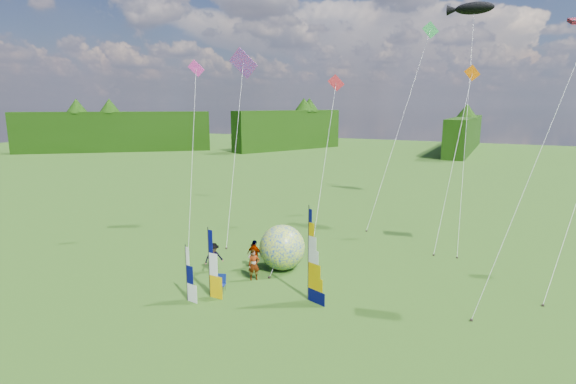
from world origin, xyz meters
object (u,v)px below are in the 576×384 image
at_px(bol_inflatable, 282,247).
at_px(spectator_d, 255,255).
at_px(spectator_b, 253,256).
at_px(spectator_c, 214,258).
at_px(camp_chair, 220,284).
at_px(feather_banner_main, 308,255).
at_px(side_banner_far, 187,274).
at_px(spectator_a, 254,265).
at_px(kite_whale, 468,108).
at_px(side_banner_left, 209,264).

distance_m(bol_inflatable, spectator_d, 1.74).
bearing_deg(spectator_b, spectator_c, -107.18).
distance_m(bol_inflatable, camp_chair, 4.83).
xyz_separation_m(feather_banner_main, spectator_d, (-4.71, 2.59, -1.51)).
bearing_deg(bol_inflatable, spectator_c, -146.35).
xyz_separation_m(side_banner_far, spectator_c, (-1.12, 3.89, -0.54)).
height_order(side_banner_far, spectator_d, side_banner_far).
height_order(spectator_b, spectator_d, spectator_d).
bearing_deg(spectator_a, feather_banner_main, -52.34).
height_order(side_banner_far, spectator_a, side_banner_far).
bearing_deg(spectator_b, kite_whale, 84.92).
xyz_separation_m(spectator_c, kite_whale, (12.29, 15.11, 8.79)).
distance_m(side_banner_far, kite_whale, 23.53).
xyz_separation_m(bol_inflatable, spectator_d, (-1.50, -0.75, -0.47)).
distance_m(spectator_a, spectator_b, 1.77).
bearing_deg(camp_chair, side_banner_far, -136.29).
xyz_separation_m(spectator_d, kite_whale, (10.35, 13.57, 8.78)).
xyz_separation_m(spectator_a, spectator_c, (-2.76, -0.05, 0.01)).
relative_size(feather_banner_main, kite_whale, 0.25).
bearing_deg(spectator_c, spectator_d, -19.38).
xyz_separation_m(feather_banner_main, spectator_a, (-3.89, 1.11, -1.53)).
bearing_deg(spectator_d, spectator_a, 124.69).
bearing_deg(feather_banner_main, kite_whale, 91.04).
xyz_separation_m(side_banner_far, spectator_a, (1.63, 3.95, -0.56)).
distance_m(spectator_c, spectator_d, 2.47).
height_order(bol_inflatable, spectator_a, bol_inflatable).
bearing_deg(side_banner_left, spectator_b, 93.05).
height_order(feather_banner_main, spectator_b, feather_banner_main).
distance_m(side_banner_far, camp_chair, 2.12).
distance_m(side_banner_far, bol_inflatable, 6.60).
distance_m(bol_inflatable, spectator_c, 4.16).
xyz_separation_m(side_banner_left, camp_chair, (0.14, 0.75, -1.36)).
relative_size(spectator_c, spectator_d, 0.99).
xyz_separation_m(spectator_a, spectator_b, (-0.92, 1.50, -0.10)).
relative_size(spectator_b, spectator_d, 0.87).
height_order(side_banner_left, spectator_b, side_banner_left).
distance_m(feather_banner_main, side_banner_far, 6.29).
height_order(feather_banner_main, side_banner_left, feather_banner_main).
relative_size(feather_banner_main, spectator_c, 2.66).
bearing_deg(camp_chair, spectator_c, 114.02).
bearing_deg(spectator_c, side_banner_left, -115.71).
xyz_separation_m(side_banner_left, side_banner_far, (-0.76, -0.90, -0.38)).
distance_m(spectator_d, kite_whale, 19.19).
bearing_deg(side_banner_left, camp_chair, 82.21).
xyz_separation_m(feather_banner_main, spectator_b, (-4.82, 2.61, -1.63)).
bearing_deg(kite_whale, feather_banner_main, -93.92).
relative_size(spectator_a, camp_chair, 1.88).
distance_m(bol_inflatable, kite_whale, 17.66).
height_order(feather_banner_main, kite_whale, kite_whale).
xyz_separation_m(spectator_d, camp_chair, (0.08, -3.78, -0.44)).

